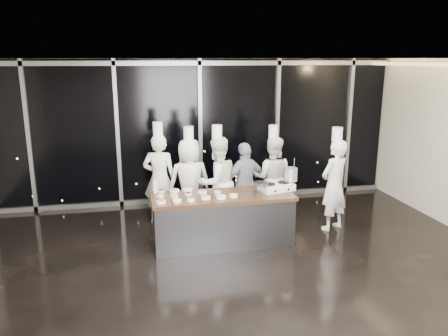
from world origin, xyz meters
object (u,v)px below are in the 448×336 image
(stock_pot, at_px, (291,174))
(chef_center, at_px, (217,182))
(demo_counter, at_px, (223,219))
(frying_pan, at_px, (260,184))
(guest, at_px, (245,183))
(chef_right, at_px, (272,177))
(stove, at_px, (276,187))
(chef_side, at_px, (334,184))
(chef_far_left, at_px, (160,178))
(chef_left, at_px, (190,181))

(stock_pot, xyz_separation_m, chef_center, (-1.22, 0.72, -0.27))
(demo_counter, bearing_deg, stock_pot, 7.00)
(frying_pan, xyz_separation_m, stock_pot, (0.61, 0.15, 0.10))
(guest, bearing_deg, chef_right, 175.35)
(demo_counter, distance_m, chef_right, 1.72)
(stove, bearing_deg, demo_counter, 171.91)
(stove, distance_m, chef_side, 1.21)
(chef_far_left, xyz_separation_m, guest, (1.65, -0.33, -0.10))
(chef_right, bearing_deg, chef_left, 22.18)
(stock_pot, distance_m, chef_center, 1.44)
(demo_counter, distance_m, chef_center, 0.98)
(frying_pan, height_order, chef_left, chef_left)
(chef_left, relative_size, chef_right, 1.01)
(chef_right, bearing_deg, chef_side, 160.01)
(stove, bearing_deg, guest, 100.07)
(stove, height_order, guest, guest)
(chef_far_left, relative_size, chef_right, 1.06)
(demo_counter, xyz_separation_m, chef_right, (1.25, 1.10, 0.40))
(demo_counter, xyz_separation_m, guest, (0.64, 0.93, 0.36))
(demo_counter, distance_m, chef_left, 1.25)
(stock_pot, bearing_deg, chef_center, 149.53)
(frying_pan, bearing_deg, chef_far_left, 130.51)
(demo_counter, relative_size, chef_left, 1.26)
(chef_center, distance_m, chef_side, 2.22)
(demo_counter, bearing_deg, chef_center, 85.39)
(guest, bearing_deg, demo_counter, 35.11)
(demo_counter, xyz_separation_m, frying_pan, (0.68, 0.01, 0.61))
(stock_pot, bearing_deg, frying_pan, -166.08)
(stock_pot, xyz_separation_m, chef_right, (-0.04, 0.95, -0.30))
(chef_far_left, bearing_deg, stove, 165.67)
(chef_left, xyz_separation_m, chef_right, (1.69, 0.01, -0.01))
(frying_pan, distance_m, chef_left, 1.57)
(demo_counter, height_order, stock_pot, stock_pot)
(demo_counter, xyz_separation_m, stock_pot, (1.29, 0.16, 0.71))
(chef_center, height_order, chef_right, chef_center)
(chef_left, distance_m, chef_center, 0.55)
(chef_center, bearing_deg, chef_far_left, -41.48)
(chef_far_left, xyz_separation_m, chef_side, (3.20, -1.01, -0.02))
(chef_center, xyz_separation_m, chef_right, (1.18, 0.23, -0.04))
(stove, distance_m, guest, 0.94)
(frying_pan, relative_size, chef_side, 0.24)
(chef_center, bearing_deg, stock_pot, 127.86)
(demo_counter, height_order, chef_far_left, chef_far_left)
(frying_pan, xyz_separation_m, chef_right, (0.58, 1.10, -0.21))
(stove, bearing_deg, chef_center, 126.72)
(demo_counter, bearing_deg, stove, 4.60)
(stove, bearing_deg, frying_pan, -179.75)
(frying_pan, distance_m, stock_pot, 0.64)
(guest, bearing_deg, chef_center, -14.72)
(chef_center, bearing_deg, demo_counter, 63.73)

